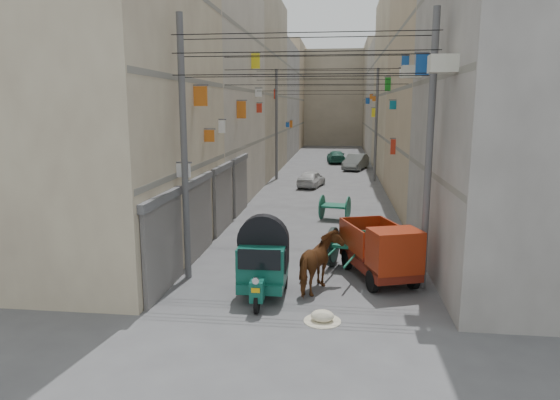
# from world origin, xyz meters

# --- Properties ---
(ground) EXTENTS (140.00, 140.00, 0.00)m
(ground) POSITION_xyz_m (0.00, 0.00, 0.00)
(ground) COLOR #4A4A4C
(ground) RESTS_ON ground
(building_row_left) EXTENTS (8.00, 62.00, 14.00)m
(building_row_left) POSITION_xyz_m (-8.00, 34.13, 6.46)
(building_row_left) COLOR #C2B493
(building_row_left) RESTS_ON ground
(building_row_right) EXTENTS (8.00, 62.00, 14.00)m
(building_row_right) POSITION_xyz_m (8.00, 34.13, 6.46)
(building_row_right) COLOR #A09C96
(building_row_right) RESTS_ON ground
(end_cap_building) EXTENTS (22.00, 10.00, 13.00)m
(end_cap_building) POSITION_xyz_m (0.00, 66.00, 6.50)
(end_cap_building) COLOR tan
(end_cap_building) RESTS_ON ground
(shutters_left) EXTENTS (0.18, 14.40, 2.88)m
(shutters_left) POSITION_xyz_m (-3.92, 10.38, 1.49)
(shutters_left) COLOR #49494E
(shutters_left) RESTS_ON ground
(signboards) EXTENTS (8.22, 40.52, 5.67)m
(signboards) POSITION_xyz_m (-0.01, 21.66, 3.43)
(signboards) COLOR #CE6318
(signboards) RESTS_ON ground
(ac_units) EXTENTS (0.70, 6.55, 3.35)m
(ac_units) POSITION_xyz_m (3.65, 7.67, 7.43)
(ac_units) COLOR beige
(ac_units) RESTS_ON ground
(utility_poles) EXTENTS (7.40, 22.20, 8.00)m
(utility_poles) POSITION_xyz_m (0.00, 17.00, 4.00)
(utility_poles) COLOR #535355
(utility_poles) RESTS_ON ground
(overhead_cables) EXTENTS (7.40, 22.52, 1.12)m
(overhead_cables) POSITION_xyz_m (0.00, 14.40, 6.77)
(overhead_cables) COLOR black
(overhead_cables) RESTS_ON ground
(auto_rickshaw) EXTENTS (1.48, 2.55, 1.79)m
(auto_rickshaw) POSITION_xyz_m (-1.01, 4.80, 1.05)
(auto_rickshaw) COLOR black
(auto_rickshaw) RESTS_ON ground
(tonga_cart) EXTENTS (1.83, 3.13, 1.33)m
(tonga_cart) POSITION_xyz_m (1.49, 7.57, 0.69)
(tonga_cart) COLOR black
(tonga_cart) RESTS_ON ground
(mini_truck) EXTENTS (2.45, 3.56, 1.84)m
(mini_truck) POSITION_xyz_m (2.47, 6.29, 0.88)
(mini_truck) COLOR black
(mini_truck) RESTS_ON ground
(second_cart) EXTENTS (1.54, 1.42, 1.17)m
(second_cart) POSITION_xyz_m (0.89, 14.77, 0.62)
(second_cart) COLOR #13553E
(second_cart) RESTS_ON ground
(feed_sack) EXTENTS (0.59, 0.47, 0.29)m
(feed_sack) POSITION_xyz_m (0.73, 3.21, 0.15)
(feed_sack) COLOR beige
(feed_sack) RESTS_ON ground
(horse) EXTENTS (1.45, 2.17, 1.69)m
(horse) POSITION_xyz_m (0.57, 5.33, 0.84)
(horse) COLOR maroon
(horse) RESTS_ON ground
(distant_car_white) EXTENTS (2.00, 3.47, 1.11)m
(distant_car_white) POSITION_xyz_m (-0.81, 24.61, 0.56)
(distant_car_white) COLOR silver
(distant_car_white) RESTS_ON ground
(distant_car_grey) EXTENTS (2.49, 4.30, 1.34)m
(distant_car_grey) POSITION_xyz_m (2.43, 34.52, 0.67)
(distant_car_grey) COLOR #5C6160
(distant_car_grey) RESTS_ON ground
(distant_car_green) EXTENTS (1.94, 4.09, 1.15)m
(distant_car_green) POSITION_xyz_m (0.70, 39.67, 0.58)
(distant_car_green) COLOR #1E5948
(distant_car_green) RESTS_ON ground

